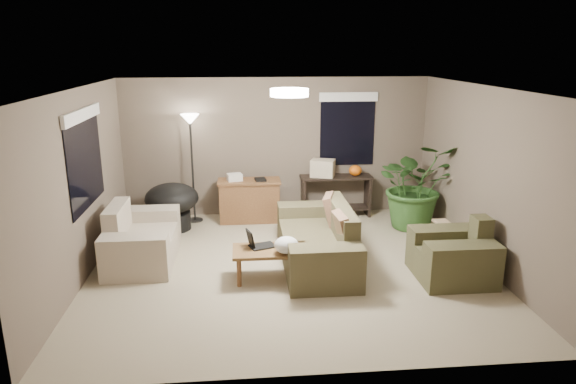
{
  "coord_description": "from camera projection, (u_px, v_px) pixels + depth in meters",
  "views": [
    {
      "loc": [
        -0.64,
        -6.68,
        3.0
      ],
      "look_at": [
        0.0,
        0.2,
        1.05
      ],
      "focal_mm": 32.0,
      "sensor_mm": 36.0,
      "label": 1
    }
  ],
  "objects": [
    {
      "name": "room_shell",
      "position": [
        289.0,
        182.0,
        6.94
      ],
      "size": [
        5.5,
        5.5,
        5.5
      ],
      "color": "tan",
      "rests_on": "ground"
    },
    {
      "name": "main_sofa",
      "position": [
        319.0,
        243.0,
        7.37
      ],
      "size": [
        0.95,
        2.2,
        0.85
      ],
      "color": "#48422B",
      "rests_on": "ground"
    },
    {
      "name": "throw_pillows",
      "position": [
        337.0,
        219.0,
        7.3
      ],
      "size": [
        0.35,
        1.38,
        0.47
      ],
      "color": "#8C7251",
      "rests_on": "main_sofa"
    },
    {
      "name": "loveseat",
      "position": [
        141.0,
        241.0,
        7.44
      ],
      "size": [
        0.9,
        1.6,
        0.85
      ],
      "color": "beige",
      "rests_on": "ground"
    },
    {
      "name": "armchair",
      "position": [
        453.0,
        257.0,
        6.87
      ],
      "size": [
        0.95,
        1.0,
        0.85
      ],
      "color": "#49472C",
      "rests_on": "ground"
    },
    {
      "name": "coffee_table",
      "position": [
        270.0,
        254.0,
        6.82
      ],
      "size": [
        1.0,
        0.55,
        0.42
      ],
      "color": "brown",
      "rests_on": "ground"
    },
    {
      "name": "laptop",
      "position": [
        257.0,
        243.0,
        6.87
      ],
      "size": [
        0.42,
        0.33,
        0.24
      ],
      "color": "black",
      "rests_on": "coffee_table"
    },
    {
      "name": "plastic_bag",
      "position": [
        286.0,
        245.0,
        6.65
      ],
      "size": [
        0.4,
        0.38,
        0.22
      ],
      "primitive_type": "ellipsoid",
      "rotation": [
        0.0,
        0.0,
        -0.37
      ],
      "color": "white",
      "rests_on": "coffee_table"
    },
    {
      "name": "desk",
      "position": [
        249.0,
        200.0,
        9.12
      ],
      "size": [
        1.1,
        0.5,
        0.75
      ],
      "color": "brown",
      "rests_on": "ground"
    },
    {
      "name": "desk_papers",
      "position": [
        240.0,
        178.0,
        8.99
      ],
      "size": [
        0.7,
        0.3,
        0.12
      ],
      "color": "silver",
      "rests_on": "desk"
    },
    {
      "name": "console_table",
      "position": [
        336.0,
        193.0,
        9.4
      ],
      "size": [
        1.3,
        0.4,
        0.75
      ],
      "color": "black",
      "rests_on": "ground"
    },
    {
      "name": "pumpkin",
      "position": [
        355.0,
        171.0,
        9.32
      ],
      "size": [
        0.28,
        0.28,
        0.19
      ],
      "primitive_type": "ellipsoid",
      "rotation": [
        0.0,
        0.0,
        0.24
      ],
      "color": "orange",
      "rests_on": "console_table"
    },
    {
      "name": "cardboard_box",
      "position": [
        323.0,
        168.0,
        9.25
      ],
      "size": [
        0.49,
        0.43,
        0.31
      ],
      "primitive_type": "cube",
      "rotation": [
        0.0,
        0.0,
        -0.34
      ],
      "color": "beige",
      "rests_on": "console_table"
    },
    {
      "name": "papasan_chair",
      "position": [
        172.0,
        203.0,
        8.68
      ],
      "size": [
        1.1,
        1.1,
        0.8
      ],
      "color": "black",
      "rests_on": "ground"
    },
    {
      "name": "floor_lamp",
      "position": [
        191.0,
        132.0,
        8.8
      ],
      "size": [
        0.32,
        0.32,
        1.91
      ],
      "color": "black",
      "rests_on": "ground"
    },
    {
      "name": "ceiling_fixture",
      "position": [
        289.0,
        93.0,
        6.61
      ],
      "size": [
        0.5,
        0.5,
        0.1
      ],
      "primitive_type": "cylinder",
      "color": "white",
      "rests_on": "room_shell"
    },
    {
      "name": "houseplant",
      "position": [
        415.0,
        194.0,
        8.75
      ],
      "size": [
        1.36,
        1.51,
        1.18
      ],
      "primitive_type": "imported",
      "color": "#2D5923",
      "rests_on": "ground"
    },
    {
      "name": "cat_scratching_post",
      "position": [
        440.0,
        239.0,
        7.75
      ],
      "size": [
        0.32,
        0.32,
        0.5
      ],
      "color": "tan",
      "rests_on": "ground"
    },
    {
      "name": "window_left",
      "position": [
        84.0,
        142.0,
        6.84
      ],
      "size": [
        0.05,
        1.56,
        1.33
      ],
      "color": "black",
      "rests_on": "room_shell"
    },
    {
      "name": "window_back",
      "position": [
        348.0,
        117.0,
        9.28
      ],
      "size": [
        1.06,
        0.05,
        1.33
      ],
      "color": "black",
      "rests_on": "room_shell"
    }
  ]
}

